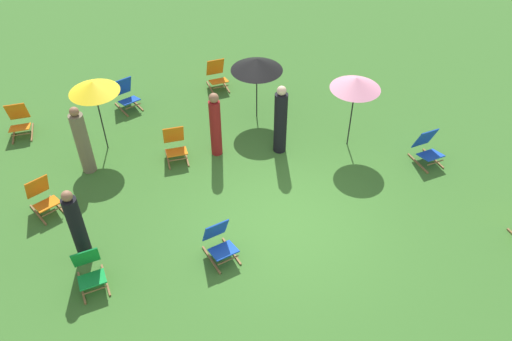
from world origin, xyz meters
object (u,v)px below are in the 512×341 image
deckchair_0 (219,242)px  deckchair_6 (43,197)px  deckchair_1 (217,75)px  person_0 (215,125)px  umbrella_0 (93,87)px  person_1 (280,121)px  person_2 (77,227)px  umbrella_1 (356,83)px  deckchair_9 (89,270)px  deckchair_8 (19,121)px  person_3 (82,142)px  deckchair_7 (427,148)px  umbrella_2 (257,64)px  deckchair_4 (175,145)px  deckchair_5 (126,95)px

deckchair_0 → deckchair_6: bearing=131.8°
deckchair_1 → person_0: (-1.33, -2.64, 0.44)m
umbrella_0 → deckchair_1: bearing=18.0°
person_1 → person_2: bearing=57.0°
umbrella_1 → deckchair_9: bearing=-171.5°
deckchair_8 → person_2: bearing=-72.7°
person_0 → person_3: person_3 is taller
deckchair_7 → umbrella_2: umbrella_2 is taller
umbrella_2 → person_0: size_ratio=1.01×
umbrella_2 → person_3: bearing=179.2°
deckchair_4 → umbrella_0: umbrella_0 is taller
deckchair_0 → person_3: (-1.49, 3.74, 0.44)m
deckchair_6 → person_3: bearing=22.7°
deckchair_1 → deckchair_7: 6.00m
deckchair_4 → deckchair_9: size_ratio=1.03×
deckchair_6 → umbrella_1: size_ratio=0.45×
deckchair_9 → person_2: (0.07, 0.68, 0.45)m
deckchair_7 → person_2: person_2 is taller
deckchair_5 → deckchair_8: (-2.69, 0.19, 0.00)m
person_1 → deckchair_4: bearing=22.8°
person_3 → deckchair_5: bearing=-168.3°
deckchair_1 → deckchair_8: 5.24m
umbrella_0 → deckchair_8: bearing=135.5°
deckchair_4 → deckchair_9: (-2.78, -2.61, 0.00)m
deckchair_5 → umbrella_0: bearing=-132.5°
deckchair_1 → umbrella_2: 2.16m
deckchair_5 → person_0: 3.21m
person_1 → person_2: 5.07m
deckchair_1 → person_3: (-4.16, -1.74, 0.44)m
deckchair_6 → deckchair_9: (0.31, -2.36, 0.00)m
person_3 → deckchair_0: bearing=72.0°
deckchair_7 → person_2: 7.83m
deckchair_6 → person_1: bearing=-20.2°
deckchair_4 → deckchair_6: 3.10m
deckchair_1 → deckchair_4: bearing=-124.0°
deckchair_9 → umbrella_0: 4.25m
umbrella_0 → person_2: (-1.40, -3.08, -0.90)m
deckchair_4 → deckchair_9: 3.81m
deckchair_0 → umbrella_2: umbrella_2 is taller
person_1 → deckchair_7: bearing=-170.0°
person_2 → deckchair_1: bearing=-132.7°
deckchair_1 → umbrella_1: bearing=-57.8°
deckchair_4 → person_3: size_ratio=0.50×
umbrella_1 → deckchair_4: bearing=157.1°
deckchair_4 → umbrella_2: bearing=26.1°
deckchair_8 → person_1: size_ratio=0.48×
person_2 → person_3: size_ratio=1.00×
deckchair_0 → deckchair_5: same height
deckchair_0 → deckchair_1: same height
deckchair_0 → deckchair_7: 5.47m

